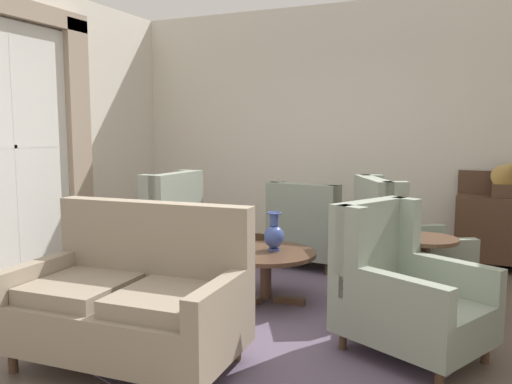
{
  "coord_description": "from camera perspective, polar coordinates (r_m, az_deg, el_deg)",
  "views": [
    {
      "loc": [
        1.58,
        -3.58,
        1.52
      ],
      "look_at": [
        -0.17,
        0.45,
        1.0
      ],
      "focal_mm": 36.34,
      "sensor_mm": 36.0,
      "label": 1
    }
  ],
  "objects": [
    {
      "name": "area_rug",
      "position": [
        4.45,
        1.29,
        -13.1
      ],
      "size": [
        3.16,
        3.16,
        0.01
      ],
      "primitive_type": "cylinder",
      "color": "#5B4C60",
      "rests_on": "ground"
    },
    {
      "name": "settee",
      "position": [
        3.53,
        -13.55,
        -11.54
      ],
      "size": [
        1.49,
        0.87,
        1.04
      ],
      "rotation": [
        0.0,
        0.0,
        0.04
      ],
      "color": "gray",
      "rests_on": "ground"
    },
    {
      "name": "sideboard",
      "position": [
        6.25,
        25.4,
        -3.57
      ],
      "size": [
        0.94,
        0.44,
        1.07
      ],
      "color": "#4C3323",
      "rests_on": "ground"
    },
    {
      "name": "baseboard_back",
      "position": [
        6.75,
        9.43,
        -5.81
      ],
      "size": [
        5.76,
        0.03,
        0.12
      ],
      "primitive_type": "cube",
      "color": "#4C3323",
      "rests_on": "ground"
    },
    {
      "name": "side_table",
      "position": [
        4.29,
        18.07,
        -8.42
      ],
      "size": [
        0.49,
        0.49,
        0.7
      ],
      "color": "#4C3323",
      "rests_on": "ground"
    },
    {
      "name": "armchair_beside_settee",
      "position": [
        4.79,
        15.63,
        -6.29
      ],
      "size": [
        1.11,
        1.06,
        1.11
      ],
      "rotation": [
        0.0,
        0.0,
        2.05
      ],
      "color": "gray",
      "rests_on": "ground"
    },
    {
      "name": "armchair_near_sideboard",
      "position": [
        3.72,
        15.74,
        -10.47
      ],
      "size": [
        1.12,
        1.04,
        1.03
      ],
      "rotation": [
        0.0,
        0.0,
        7.4
      ],
      "color": "gray",
      "rests_on": "ground"
    },
    {
      "name": "coffee_table",
      "position": [
        4.59,
        1.11,
        -7.54
      ],
      "size": [
        0.89,
        0.89,
        0.47
      ],
      "color": "#4C3323",
      "rests_on": "ground"
    },
    {
      "name": "wall_back",
      "position": [
        6.64,
        9.8,
        6.85
      ],
      "size": [
        5.92,
        0.08,
        3.08
      ],
      "primitive_type": "cube",
      "color": "silver",
      "rests_on": "ground"
    },
    {
      "name": "armchair_back_corner",
      "position": [
        5.84,
        6.06,
        -4.17
      ],
      "size": [
        0.88,
        0.93,
        0.96
      ],
      "rotation": [
        0.0,
        0.0,
        3.02
      ],
      "color": "gray",
      "rests_on": "ground"
    },
    {
      "name": "armchair_foreground_right",
      "position": [
        5.36,
        -10.7,
        -4.69
      ],
      "size": [
        0.82,
        0.77,
        1.11
      ],
      "rotation": [
        0.0,
        0.0,
        4.68
      ],
      "color": "gray",
      "rests_on": "ground"
    },
    {
      "name": "gramophone",
      "position": [
        6.09,
        26.18,
        1.77
      ],
      "size": [
        0.44,
        0.52,
        0.52
      ],
      "color": "#4C3323",
      "rests_on": "sideboard"
    },
    {
      "name": "wall_left",
      "position": [
        6.29,
        -21.8,
        6.47
      ],
      "size": [
        0.08,
        4.02,
        3.08
      ],
      "primitive_type": "cube",
      "color": "silver",
      "rests_on": "ground"
    },
    {
      "name": "ground",
      "position": [
        4.2,
        -0.3,
        -14.45
      ],
      "size": [
        8.07,
        8.07,
        0.0
      ],
      "primitive_type": "plane",
      "color": "brown"
    },
    {
      "name": "window_with_curtains",
      "position": [
        5.85,
        -24.97,
        6.12
      ],
      "size": [
        0.12,
        2.08,
        2.81
      ],
      "color": "silver"
    },
    {
      "name": "porcelain_vase",
      "position": [
        4.57,
        2.01,
        -4.73
      ],
      "size": [
        0.18,
        0.18,
        0.34
      ],
      "color": "#384C93",
      "rests_on": "coffee_table"
    }
  ]
}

